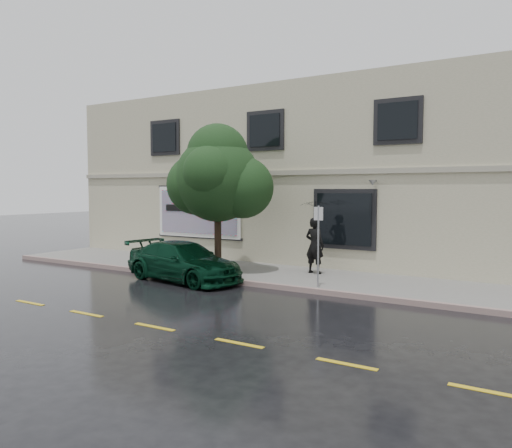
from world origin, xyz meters
The scene contains 12 objects.
ground centered at (0.00, 0.00, 0.00)m, with size 90.00×90.00×0.00m, color black.
sidewalk centered at (0.00, 3.25, 0.07)m, with size 20.00×3.50×0.15m, color gray.
curb centered at (0.00, 1.50, 0.07)m, with size 20.00×0.18×0.16m, color gray.
road_marking centered at (0.00, -3.50, 0.01)m, with size 19.00×0.12×0.01m, color gold.
building centered at (0.00, 9.00, 3.50)m, with size 20.00×8.12×7.00m.
billboard centered at (-3.20, 4.92, 2.05)m, with size 4.30×0.16×2.20m.
car centered at (-0.81, 1.08, 0.64)m, with size 1.93×4.38×1.27m, color black.
pedestrian centered at (2.59, 3.85, 1.10)m, with size 0.69×0.45×1.90m, color black.
umbrella centered at (2.59, 3.85, 2.44)m, with size 1.06×1.06×0.78m, color black.
street_tree centered at (-0.43, 2.47, 3.32)m, with size 2.92×2.92×4.64m.
fire_hydrant centered at (-1.50, 2.45, 0.51)m, with size 0.30×0.28×0.73m.
sign_pole centered at (3.70, 1.70, 1.59)m, with size 0.29×0.05×2.37m.
Camera 1 is at (9.64, -11.41, 2.99)m, focal length 35.00 mm.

